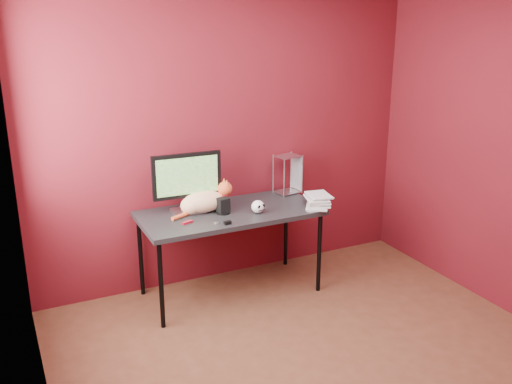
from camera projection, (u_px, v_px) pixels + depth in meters
name	position (u px, v px, depth m)	size (l,w,h in m)	color
room	(341.00, 168.00, 3.41)	(3.52, 3.52, 2.61)	#542E1D
desk	(230.00, 217.00, 4.75)	(1.50, 0.70, 0.75)	black
monitor	(187.00, 180.00, 4.64)	(0.58, 0.20, 0.50)	#B7B7BD
cat	(204.00, 201.00, 4.69)	(0.56, 0.21, 0.26)	orange
skull_mug	(258.00, 207.00, 4.68)	(0.11, 0.11, 0.11)	white
speaker	(223.00, 206.00, 4.66)	(0.11, 0.11, 0.13)	black
book_stack	(309.00, 137.00, 4.65)	(0.28, 0.30, 1.21)	beige
wire_rack	(288.00, 174.00, 5.16)	(0.23, 0.20, 0.35)	#B7B7BD
pocket_knife	(187.00, 222.00, 4.46)	(0.09, 0.02, 0.02)	maroon
black_gadget	(228.00, 223.00, 4.44)	(0.05, 0.03, 0.03)	black
washer	(216.00, 223.00, 4.46)	(0.04, 0.04, 0.00)	#B7B7BD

